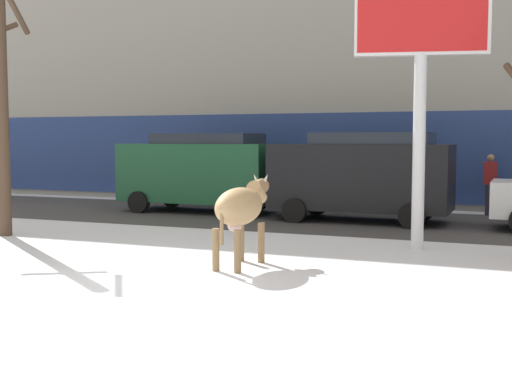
# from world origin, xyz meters

# --- Properties ---
(ground_plane) EXTENTS (120.00, 120.00, 0.00)m
(ground_plane) POSITION_xyz_m (0.00, 0.00, 0.00)
(ground_plane) COLOR white
(road_strip) EXTENTS (60.00, 5.60, 0.01)m
(road_strip) POSITION_xyz_m (0.00, 8.67, 0.00)
(road_strip) COLOR #423F3F
(road_strip) RESTS_ON ground
(building_facade) EXTENTS (44.00, 6.10, 13.00)m
(building_facade) POSITION_xyz_m (0.00, 15.29, 6.48)
(building_facade) COLOR gray
(building_facade) RESTS_ON ground
(cow_tan) EXTENTS (0.63, 1.90, 1.54)m
(cow_tan) POSITION_xyz_m (0.99, 1.99, 0.99)
(cow_tan) COLOR tan
(cow_tan) RESTS_ON ground
(billboard) EXTENTS (2.50, 0.78, 5.56)m
(billboard) POSITION_xyz_m (3.54, 4.77, 4.31)
(billboard) COLOR silver
(billboard) RESTS_ON ground
(car_darkgreen_van) EXTENTS (4.63, 2.19, 2.32)m
(car_darkgreen_van) POSITION_xyz_m (-3.38, 9.14, 1.24)
(car_darkgreen_van) COLOR #194C2D
(car_darkgreen_van) RESTS_ON ground
(car_black_van) EXTENTS (4.63, 2.19, 2.32)m
(car_black_van) POSITION_xyz_m (1.56, 8.70, 1.24)
(car_black_van) COLOR black
(car_black_van) RESTS_ON ground
(pedestrian_near_billboard) EXTENTS (0.36, 0.24, 1.73)m
(pedestrian_near_billboard) POSITION_xyz_m (4.63, 11.39, 0.88)
(pedestrian_near_billboard) COLOR #282833
(pedestrian_near_billboard) RESTS_ON ground
(bare_tree_left_lot) EXTENTS (1.50, 1.23, 5.25)m
(bare_tree_left_lot) POSITION_xyz_m (-5.28, 3.27, 2.80)
(bare_tree_left_lot) COLOR #4C3828
(bare_tree_left_lot) RESTS_ON ground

